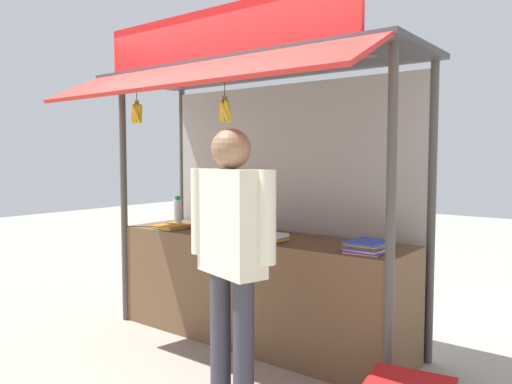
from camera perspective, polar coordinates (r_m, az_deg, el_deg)
The scene contains 13 objects.
ground_plane at distance 4.28m, azimuth 0.00°, elevation -16.50°, with size 20.00×20.00×0.00m, color #9E9384.
stall_counter at distance 4.15m, azimuth 0.00°, elevation -10.88°, with size 2.54×0.64×0.87m, color brown.
stall_structure at distance 4.07m, azimuth 0.69°, elevation 4.66°, with size 2.74×1.47×2.56m.
water_bottle_mid_right at distance 4.66m, azimuth -8.92°, elevation -2.23°, with size 0.08×0.08×0.27m.
water_bottle_mid_left at distance 4.05m, azimuth 0.90°, elevation -3.18°, with size 0.07×0.07×0.27m.
water_bottle_front_left at distance 4.54m, azimuth -4.27°, elevation -2.45°, with size 0.07×0.07×0.26m.
water_bottle_far_left at distance 4.64m, azimuth -6.97°, elevation -2.23°, with size 0.08×0.08×0.28m.
magazine_stack_back_left at distance 3.44m, azimuth 12.70°, elevation -6.07°, with size 0.27×0.33×0.07m.
magazine_stack_back_right at distance 3.74m, azimuth 1.62°, elevation -5.25°, with size 0.23×0.24×0.06m.
magazine_stack_center at distance 4.45m, azimuth -9.51°, elevation -3.95°, with size 0.26×0.29×0.04m.
banana_bunch_rightmost at distance 3.67m, azimuth -3.59°, elevation 9.20°, with size 0.12×0.12×0.33m.
banana_bunch_inner_left at distance 4.38m, azimuth -13.43°, elevation 8.69°, with size 0.12×0.11×0.30m.
vendor_person at distance 3.01m, azimuth -2.82°, elevation -5.49°, with size 0.63×0.33×1.67m.
Camera 1 is at (2.45, -3.17, 1.50)m, focal length 35.08 mm.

